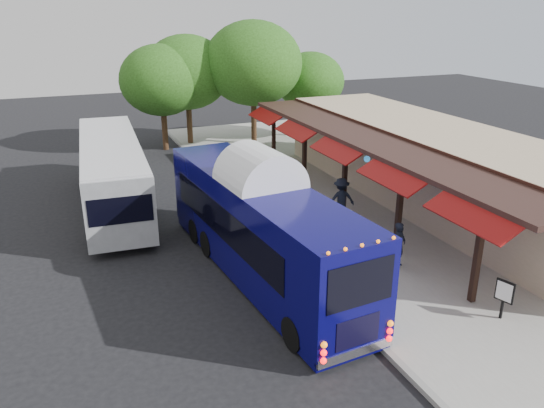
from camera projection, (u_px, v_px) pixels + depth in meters
name	position (u px, v px, depth m)	size (l,w,h in m)	color
ground	(304.00, 272.00, 18.47)	(90.00, 90.00, 0.00)	black
sidewalk	(367.00, 212.00, 23.68)	(10.00, 40.00, 0.15)	#9E9B93
curb	(264.00, 228.00, 21.94)	(0.20, 40.00, 0.16)	gray
station_shelter	(433.00, 166.00, 24.26)	(8.15, 20.00, 3.60)	tan
coach_bus	(260.00, 223.00, 17.64)	(3.35, 11.37, 3.59)	#090754
city_bus	(112.00, 171.00, 23.97)	(3.17, 11.70, 3.11)	gray
ped_a	(399.00, 245.00, 18.31)	(0.60, 0.39, 1.63)	black
ped_b	(252.00, 177.00, 25.75)	(0.77, 0.60, 1.59)	black
ped_c	(245.00, 163.00, 27.52)	(1.09, 0.45, 1.85)	black
ped_d	(341.00, 199.00, 22.39)	(1.19, 0.68, 1.83)	black
sign_board	(504.00, 293.00, 15.19)	(0.21, 0.54, 1.22)	black
tree_left	(187.00, 72.00, 33.95)	(5.57, 5.57, 7.13)	#382314
tree_mid	(253.00, 63.00, 33.53)	(6.25, 6.25, 8.00)	#382314
tree_right	(310.00, 81.00, 35.98)	(4.62, 4.62, 5.92)	#382314
tree_far	(161.00, 80.00, 32.88)	(5.18, 5.18, 6.63)	#382314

